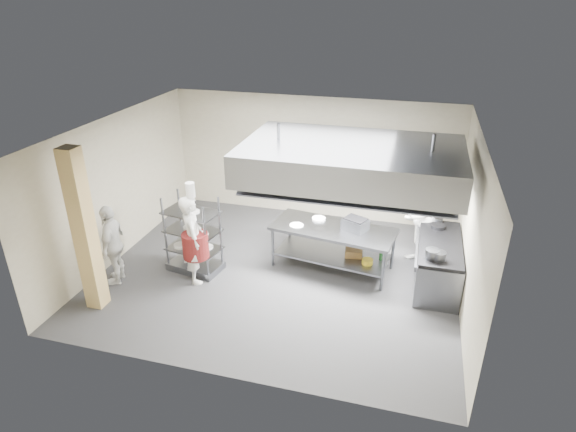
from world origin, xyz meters
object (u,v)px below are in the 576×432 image
(cooking_range, at_px, (438,264))
(chef_plating, at_px, (113,244))
(stockpot, at_px, (432,254))
(chef_line, at_px, (417,214))
(pass_rack, at_px, (193,234))
(chef_head, at_px, (193,239))
(island, at_px, (332,248))
(griddle, at_px, (355,224))

(cooking_range, xyz_separation_m, chef_plating, (-6.08, -1.60, 0.39))
(chef_plating, bearing_deg, stockpot, 84.34)
(chef_line, relative_size, chef_plating, 1.21)
(pass_rack, xyz_separation_m, cooking_range, (4.78, 0.80, -0.38))
(cooking_range, height_order, chef_plating, chef_plating)
(stockpot, bearing_deg, chef_head, -173.77)
(pass_rack, height_order, cooking_range, pass_rack)
(island, bearing_deg, chef_plating, -149.48)
(griddle, relative_size, stockpot, 1.82)
(chef_head, height_order, chef_line, chef_line)
(pass_rack, bearing_deg, cooking_range, 19.34)
(pass_rack, height_order, stockpot, pass_rack)
(island, xyz_separation_m, pass_rack, (-2.70, -0.82, 0.35))
(pass_rack, distance_m, cooking_range, 4.86)
(island, xyz_separation_m, chef_line, (1.60, 0.98, 0.53))
(chef_plating, xyz_separation_m, stockpot, (5.91, 0.93, 0.17))
(chef_head, xyz_separation_m, stockpot, (4.43, 0.48, 0.08))
(pass_rack, bearing_deg, chef_line, 32.55)
(chef_line, bearing_deg, pass_rack, -43.94)
(pass_rack, height_order, chef_line, chef_line)
(chef_head, bearing_deg, cooking_range, -105.40)
(chef_head, bearing_deg, island, -94.46)
(island, bearing_deg, stockpot, -11.49)
(cooking_range, distance_m, griddle, 1.76)
(cooking_range, relative_size, chef_line, 1.02)
(cooking_range, distance_m, chef_plating, 6.30)
(island, distance_m, pass_rack, 2.84)
(chef_head, height_order, griddle, chef_head)
(cooking_range, relative_size, chef_head, 1.11)
(pass_rack, xyz_separation_m, chef_plating, (-1.30, -0.80, 0.01))
(griddle, bearing_deg, chef_head, -133.05)
(chef_line, bearing_deg, cooking_range, 49.01)
(chef_line, bearing_deg, griddle, -28.12)
(island, xyz_separation_m, chef_head, (-2.52, -1.18, 0.45))
(chef_head, height_order, stockpot, chef_head)
(chef_line, xyz_separation_m, griddle, (-1.17, -0.93, 0.04))
(cooking_range, height_order, chef_line, chef_line)
(pass_rack, bearing_deg, griddle, 25.30)
(cooking_range, relative_size, chef_plating, 1.23)
(island, height_order, pass_rack, pass_rack)
(chef_line, bearing_deg, stockpot, 33.96)
(griddle, height_order, stockpot, griddle)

